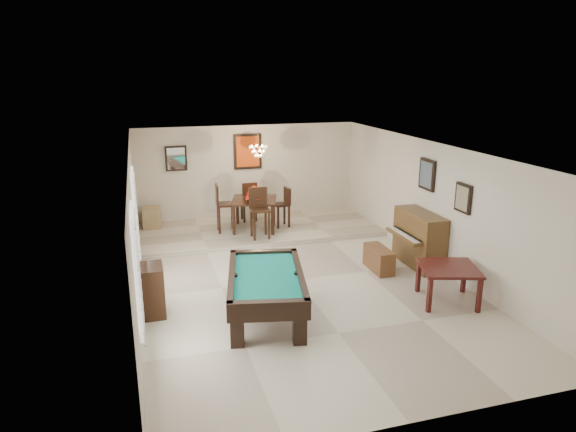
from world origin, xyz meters
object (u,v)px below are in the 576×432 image
dining_chair_north (249,201)px  dining_chair_west (226,208)px  corner_bench (152,217)px  dining_chair_east (281,207)px  dining_table (254,212)px  dining_chair_south (260,214)px  pool_table (266,296)px  apothecary_chest (152,290)px  square_table (448,284)px  piano_bench (379,259)px  upright_piano (413,240)px  chandelier (258,147)px  flower_vase (254,190)px

dining_chair_north → dining_chair_west: (-0.75, -0.79, 0.07)m
dining_chair_west → corner_bench: size_ratio=2.16×
dining_chair_north → dining_chair_west: bearing=46.0°
dining_chair_west → corner_bench: 2.02m
dining_chair_east → corner_bench: 3.33m
dining_table → dining_chair_south: (-0.02, -0.72, 0.15)m
pool_table → apothecary_chest: apothecary_chest is taller
dining_chair_south → dining_chair_north: 1.52m
square_table → dining_chair_north: 6.16m
apothecary_chest → dining_chair_east: (3.35, 3.92, 0.19)m
dining_chair_west → corner_bench: (-1.76, 0.91, -0.35)m
piano_bench → pool_table: bearing=-153.2°
upright_piano → piano_bench: 0.87m
square_table → dining_chair_west: 5.82m
apothecary_chest → piano_bench: bearing=9.3°
piano_bench → dining_table: dining_table is taller
dining_table → dining_chair_north: (0.03, 0.80, 0.08)m
dining_chair_north → piano_bench: bearing=115.3°
upright_piano → dining_chair_west: (-3.45, 3.11, 0.14)m
dining_chair_south → corner_bench: bearing=147.0°
chandelier → dining_chair_south: bearing=-101.7°
pool_table → dining_chair_north: bearing=92.7°
dining_chair_north → dining_chair_east: (0.69, -0.78, -0.03)m
upright_piano → apothecary_chest: upright_piano is taller
upright_piano → dining_table: 4.13m
flower_vase → piano_bench: bearing=-58.6°
flower_vase → dining_chair_south: bearing=-91.6°
dining_chair_south → dining_chair_west: size_ratio=1.00×
piano_bench → dining_chair_west: (-2.65, 3.16, 0.48)m
pool_table → dining_chair_north: dining_chair_north is taller
upright_piano → dining_chair_west: size_ratio=1.15×
dining_table → flower_vase: 0.56m
flower_vase → dining_chair_south: size_ratio=0.19×
square_table → apothecary_chest: 5.16m
chandelier → piano_bench: bearing=-60.8°
square_table → dining_chair_west: bearing=122.8°
dining_table → chandelier: 1.64m
dining_chair_north → dining_chair_west: size_ratio=0.89×
apothecary_chest → dining_chair_east: size_ratio=0.87×
square_table → dining_table: (-2.43, 4.87, 0.23)m
corner_bench → dining_chair_north: bearing=-2.8°
pool_table → upright_piano: upright_piano is taller
square_table → dining_chair_west: size_ratio=0.81×
square_table → dining_chair_south: bearing=120.5°
pool_table → upright_piano: size_ratio=1.64×
upright_piano → dining_table: (-2.73, 3.10, -0.01)m
flower_vase → dining_chair_north: flower_vase is taller
pool_table → dining_chair_south: size_ratio=1.89×
dining_table → dining_chair_north: bearing=88.2°
dining_table → chandelier: (0.14, 0.05, 1.63)m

